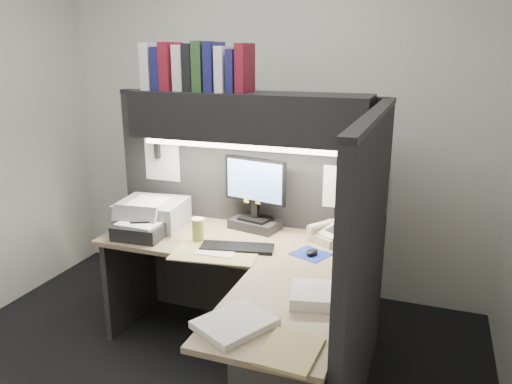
% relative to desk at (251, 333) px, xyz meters
% --- Properties ---
extents(wall_back, '(3.50, 0.04, 2.70)m').
position_rel_desk_xyz_m(wall_back, '(-0.43, 1.50, 0.91)').
color(wall_back, silver).
rests_on(wall_back, floor).
extents(partition_back, '(1.90, 0.06, 1.60)m').
position_rel_desk_xyz_m(partition_back, '(-0.40, 0.93, 0.36)').
color(partition_back, black).
rests_on(partition_back, floor).
extents(partition_right, '(0.06, 1.50, 1.60)m').
position_rel_desk_xyz_m(partition_right, '(0.55, 0.18, 0.36)').
color(partition_right, black).
rests_on(partition_right, floor).
extents(desk, '(1.70, 1.53, 0.73)m').
position_rel_desk_xyz_m(desk, '(0.00, 0.00, 0.00)').
color(desk, '#897857').
rests_on(desk, floor).
extents(overhead_shelf, '(1.55, 0.34, 0.30)m').
position_rel_desk_xyz_m(overhead_shelf, '(-0.30, 0.75, 1.06)').
color(overhead_shelf, black).
rests_on(overhead_shelf, partition_back).
extents(task_light_tube, '(1.32, 0.04, 0.04)m').
position_rel_desk_xyz_m(task_light_tube, '(-0.30, 0.61, 0.89)').
color(task_light_tube, white).
rests_on(task_light_tube, overhead_shelf).
extents(monitor, '(0.45, 0.26, 0.49)m').
position_rel_desk_xyz_m(monitor, '(-0.27, 0.80, 0.48)').
color(monitor, black).
rests_on(monitor, desk).
extents(keyboard, '(0.47, 0.24, 0.02)m').
position_rel_desk_xyz_m(keyboard, '(-0.25, 0.42, 0.30)').
color(keyboard, black).
rests_on(keyboard, desk).
extents(mousepad, '(0.26, 0.25, 0.00)m').
position_rel_desk_xyz_m(mousepad, '(0.20, 0.50, 0.29)').
color(mousepad, navy).
rests_on(mousepad, desk).
extents(mouse, '(0.09, 0.11, 0.03)m').
position_rel_desk_xyz_m(mouse, '(0.21, 0.48, 0.31)').
color(mouse, black).
rests_on(mouse, mousepad).
extents(telephone, '(0.31, 0.31, 0.09)m').
position_rel_desk_xyz_m(telephone, '(0.27, 0.75, 0.33)').
color(telephone, '#B5A88B').
rests_on(telephone, desk).
extents(coffee_cup, '(0.09, 0.09, 0.14)m').
position_rel_desk_xyz_m(coffee_cup, '(-0.53, 0.46, 0.36)').
color(coffee_cup, '#B0BA4A').
rests_on(coffee_cup, desk).
extents(printer, '(0.47, 0.41, 0.17)m').
position_rel_desk_xyz_m(printer, '(-0.96, 0.62, 0.37)').
color(printer, '#96989B').
rests_on(printer, desk).
extents(notebook_stack, '(0.32, 0.28, 0.09)m').
position_rel_desk_xyz_m(notebook_stack, '(-0.91, 0.40, 0.33)').
color(notebook_stack, black).
rests_on(notebook_stack, desk).
extents(open_folder, '(0.55, 0.40, 0.01)m').
position_rel_desk_xyz_m(open_folder, '(-0.34, 0.32, 0.29)').
color(open_folder, tan).
rests_on(open_folder, desk).
extents(paper_stack_a, '(0.33, 0.30, 0.06)m').
position_rel_desk_xyz_m(paper_stack_a, '(0.38, -0.04, 0.31)').
color(paper_stack_a, white).
rests_on(paper_stack_a, desk).
extents(paper_stack_b, '(0.38, 0.40, 0.03)m').
position_rel_desk_xyz_m(paper_stack_b, '(0.07, -0.40, 0.30)').
color(paper_stack_b, white).
rests_on(paper_stack_b, desk).
extents(manila_stack, '(0.24, 0.29, 0.02)m').
position_rel_desk_xyz_m(manila_stack, '(0.36, -0.51, 0.30)').
color(manila_stack, tan).
rests_on(manila_stack, desk).
extents(binder_row, '(0.72, 0.25, 0.31)m').
position_rel_desk_xyz_m(binder_row, '(-0.65, 0.75, 1.35)').
color(binder_row, white).
rests_on(binder_row, overhead_shelf).
extents(pinned_papers, '(1.76, 1.31, 0.51)m').
position_rel_desk_xyz_m(pinned_papers, '(-0.00, 0.56, 0.61)').
color(pinned_papers, white).
rests_on(pinned_papers, partition_back).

